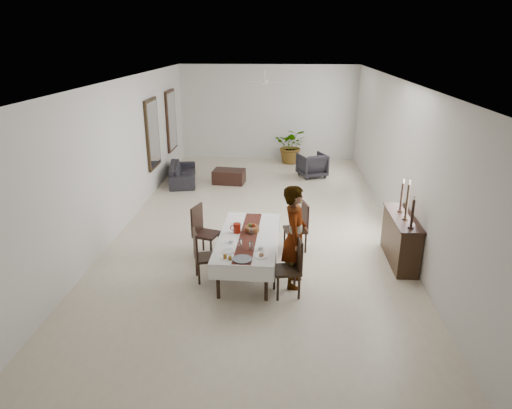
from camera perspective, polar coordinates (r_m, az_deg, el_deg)
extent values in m
cube|color=beige|center=(10.50, 0.28, -2.35)|extent=(6.00, 12.00, 0.00)
cube|color=white|center=(9.74, 0.31, 15.33)|extent=(6.00, 12.00, 0.02)
cube|color=silver|center=(15.89, 1.55, 11.36)|extent=(6.00, 0.02, 3.20)
cube|color=silver|center=(4.44, -4.23, -12.81)|extent=(6.00, 0.02, 3.20)
cube|color=silver|center=(10.60, -16.22, 6.15)|extent=(0.02, 12.00, 3.20)
cube|color=silver|center=(10.28, 17.31, 5.63)|extent=(0.02, 12.00, 3.20)
cube|color=black|center=(8.19, -0.95, -4.16)|extent=(0.94, 2.15, 0.04)
cylinder|color=black|center=(7.50, -4.77, -9.53)|extent=(0.06, 0.06, 0.62)
cylinder|color=black|center=(7.42, 1.29, -9.82)|extent=(0.06, 0.06, 0.62)
cylinder|color=black|center=(9.29, -2.70, -3.39)|extent=(0.06, 0.06, 0.62)
cylinder|color=black|center=(9.23, 2.13, -3.56)|extent=(0.06, 0.06, 0.62)
cube|color=white|center=(8.18, -0.96, -3.99)|extent=(1.11, 2.32, 0.01)
cube|color=silver|center=(8.30, -4.53, -4.66)|extent=(0.07, 2.29, 0.27)
cube|color=white|center=(8.20, 2.68, -4.94)|extent=(0.07, 2.29, 0.27)
cube|color=white|center=(7.22, -1.90, -8.60)|extent=(1.05, 0.04, 0.27)
cube|color=white|center=(9.28, -0.22, -1.85)|extent=(1.05, 0.04, 0.27)
cube|color=#5E251B|center=(8.18, -0.96, -3.94)|extent=(0.37, 2.23, 0.00)
cylinder|color=maroon|center=(8.29, -2.39, -2.96)|extent=(0.14, 0.14, 0.18)
torus|color=maroon|center=(8.30, -2.91, -2.94)|extent=(0.11, 0.02, 0.11)
cylinder|color=silver|center=(7.62, -0.61, -5.23)|extent=(0.06, 0.06, 0.15)
cylinder|color=white|center=(7.72, -1.99, -4.89)|extent=(0.06, 0.06, 0.15)
cylinder|color=silver|center=(8.19, -0.62, -3.36)|extent=(0.06, 0.06, 0.15)
cylinder|color=silver|center=(7.67, 0.62, -5.46)|extent=(0.08, 0.08, 0.05)
cylinder|color=white|center=(7.68, 0.62, -5.60)|extent=(0.13, 0.13, 0.01)
cylinder|color=silver|center=(7.92, -3.12, -4.62)|extent=(0.08, 0.08, 0.05)
cylinder|color=white|center=(7.93, -3.11, -4.76)|extent=(0.13, 0.13, 0.01)
cylinder|color=white|center=(7.43, 0.66, -6.49)|extent=(0.21, 0.21, 0.01)
sphere|color=tan|center=(7.42, 0.66, -6.32)|extent=(0.08, 0.08, 0.08)
cylinder|color=silver|center=(7.61, -3.49, -5.87)|extent=(0.21, 0.21, 0.01)
cylinder|color=silver|center=(8.66, -2.49, -2.53)|extent=(0.21, 0.21, 0.01)
cylinder|color=#434449|center=(7.34, -1.72, -6.85)|extent=(0.32, 0.32, 0.02)
cylinder|color=#895914|center=(7.33, -3.27, -6.70)|extent=(0.06, 0.06, 0.07)
cylinder|color=brown|center=(7.39, -3.90, -6.48)|extent=(0.06, 0.06, 0.07)
cylinder|color=brown|center=(8.36, -0.50, -3.07)|extent=(0.27, 0.27, 0.09)
sphere|color=maroon|center=(8.35, -0.30, -2.61)|extent=(0.08, 0.08, 0.08)
sphere|color=#5C7824|center=(8.36, -0.72, -2.57)|extent=(0.07, 0.07, 0.07)
cube|color=black|center=(7.53, 3.87, -8.19)|extent=(0.50, 0.50, 0.05)
cylinder|color=black|center=(7.53, 5.41, -10.30)|extent=(0.05, 0.05, 0.42)
cylinder|color=black|center=(7.83, 4.86, -9.02)|extent=(0.05, 0.05, 0.42)
cylinder|color=black|center=(7.47, 2.75, -10.50)|extent=(0.05, 0.05, 0.42)
cylinder|color=black|center=(7.77, 2.30, -9.20)|extent=(0.05, 0.05, 0.42)
cube|color=black|center=(7.44, 5.40, -6.11)|extent=(0.12, 0.43, 0.54)
cube|color=black|center=(9.08, 4.93, -3.16)|extent=(0.51, 0.51, 0.05)
cylinder|color=black|center=(9.07, 6.22, -4.83)|extent=(0.05, 0.05, 0.41)
cylinder|color=black|center=(9.37, 5.62, -3.97)|extent=(0.05, 0.05, 0.41)
cylinder|color=black|center=(8.98, 4.13, -5.02)|extent=(0.05, 0.05, 0.41)
cylinder|color=black|center=(9.28, 3.59, -4.14)|extent=(0.05, 0.05, 0.41)
cube|color=black|center=(9.02, 6.15, -1.41)|extent=(0.14, 0.41, 0.53)
cube|color=black|center=(8.04, -6.22, -6.61)|extent=(0.50, 0.50, 0.04)
cylinder|color=black|center=(8.26, -7.45, -7.58)|extent=(0.05, 0.05, 0.39)
cylinder|color=black|center=(7.98, -7.14, -8.63)|extent=(0.05, 0.05, 0.39)
cylinder|color=black|center=(8.30, -5.22, -7.35)|extent=(0.05, 0.05, 0.39)
cylinder|color=black|center=(8.02, -4.83, -8.39)|extent=(0.05, 0.05, 0.39)
cube|color=black|center=(7.90, -7.58, -4.99)|extent=(0.16, 0.39, 0.50)
cube|color=black|center=(8.86, -6.20, -3.72)|extent=(0.54, 0.54, 0.05)
cylinder|color=black|center=(9.18, -6.62, -4.50)|extent=(0.05, 0.05, 0.42)
cylinder|color=black|center=(8.90, -7.66, -5.36)|extent=(0.05, 0.05, 0.42)
cylinder|color=black|center=(9.03, -4.64, -4.85)|extent=(0.05, 0.05, 0.42)
cylinder|color=black|center=(8.75, -5.64, -5.74)|extent=(0.05, 0.05, 0.42)
cube|color=black|center=(8.84, -7.39, -1.80)|extent=(0.17, 0.42, 0.54)
imported|color=gray|center=(7.65, 4.90, -4.03)|extent=(0.49, 0.69, 1.78)
cube|color=black|center=(9.02, 17.60, -4.23)|extent=(0.39, 1.47, 0.88)
cube|color=black|center=(8.85, 17.91, -1.53)|extent=(0.43, 1.53, 0.03)
cylinder|color=black|center=(8.35, 18.78, -2.70)|extent=(0.10, 0.10, 0.03)
cylinder|color=black|center=(8.26, 18.98, -1.04)|extent=(0.05, 0.05, 0.49)
cylinder|color=silver|center=(8.17, 19.20, 0.82)|extent=(0.04, 0.04, 0.08)
cylinder|color=black|center=(8.70, 18.15, -1.71)|extent=(0.10, 0.10, 0.03)
cylinder|color=black|center=(8.59, 18.39, 0.35)|extent=(0.05, 0.05, 0.64)
cylinder|color=silver|center=(8.48, 18.65, 2.63)|extent=(0.04, 0.04, 0.08)
cylinder|color=black|center=(9.06, 17.57, -0.79)|extent=(0.10, 0.10, 0.03)
cylinder|color=black|center=(8.97, 17.76, 0.90)|extent=(0.05, 0.05, 0.54)
cylinder|color=beige|center=(8.87, 17.97, 2.78)|extent=(0.04, 0.04, 0.08)
imported|color=#272429|center=(13.64, -9.14, 3.92)|extent=(1.05, 1.96, 0.54)
imported|color=#2D2A2F|center=(14.08, 7.02, 4.91)|extent=(1.01, 1.03, 0.72)
cube|color=black|center=(13.39, -3.40, 3.52)|extent=(0.96, 0.70, 0.40)
imported|color=#356126|center=(15.56, 4.48, 7.35)|extent=(1.18, 1.05, 1.19)
cube|color=black|center=(12.63, -12.81, 8.60)|extent=(0.06, 1.05, 1.85)
cube|color=white|center=(12.62, -12.65, 8.60)|extent=(0.01, 0.90, 1.70)
cube|color=black|center=(14.62, -10.57, 10.27)|extent=(0.06, 1.05, 1.85)
cube|color=silver|center=(14.62, -10.43, 10.28)|extent=(0.01, 0.90, 1.70)
cylinder|color=white|center=(12.74, 1.10, 15.99)|extent=(0.04, 0.04, 0.20)
cylinder|color=white|center=(12.75, 1.09, 15.10)|extent=(0.16, 0.16, 0.08)
cube|color=white|center=(13.10, 1.16, 15.23)|extent=(0.10, 0.55, 0.01)
cube|color=white|center=(12.40, 1.02, 14.96)|extent=(0.10, 0.55, 0.01)
cube|color=silver|center=(12.74, 2.72, 15.07)|extent=(0.55, 0.10, 0.01)
cube|color=silver|center=(12.77, -0.53, 15.11)|extent=(0.55, 0.10, 0.01)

